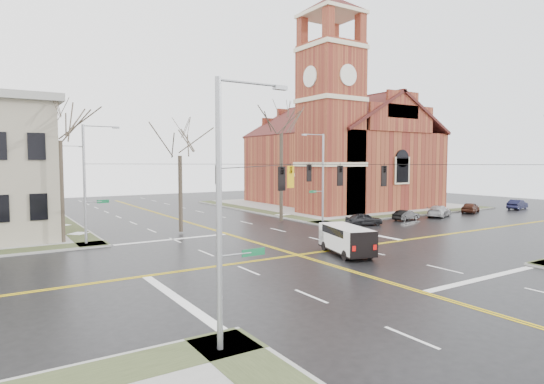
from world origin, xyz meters
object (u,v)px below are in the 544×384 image
church (337,146)px  signal_pole_ne (322,175)px  parked_car_c (439,211)px  tree_ne (281,128)px  parked_car_b (406,215)px  tree_nw_near (180,151)px  signal_pole_nw (87,180)px  signal_pole_sw (224,206)px  parked_car_a (364,219)px  cargo_van (345,238)px  parked_car_d (471,207)px  tree_nw_far (60,134)px  parked_car_e (517,204)px  streetlight_north_b (42,174)px  streetlight_north_a (63,179)px

church → signal_pole_ne: church is taller
parked_car_c → tree_ne: bearing=49.0°
parked_car_b → tree_nw_near: size_ratio=0.34×
tree_ne → signal_pole_nw: bearing=-171.9°
signal_pole_sw → tree_ne: size_ratio=0.66×
parked_car_a → cargo_van: bearing=145.4°
parked_car_d → tree_nw_far: tree_nw_far is taller
signal_pole_ne → tree_nw_far: tree_nw_far is taller
cargo_van → parked_car_e: cargo_van is taller
church → tree_ne: size_ratio=2.02×
streetlight_north_b → tree_ne: 39.02m
signal_pole_sw → streetlight_north_b: size_ratio=1.12×
streetlight_north_a → signal_pole_sw: bearing=-91.0°
signal_pole_nw → cargo_van: 19.67m
cargo_van → parked_car_d: size_ratio=1.39×
parked_car_e → tree_nw_far: tree_nw_far is taller
parked_car_c → parked_car_e: bearing=-114.8°
cargo_van → parked_car_a: (10.88, 9.39, -0.52)m
parked_car_c → parked_car_b: bearing=68.6°
parked_car_d → tree_nw_near: bearing=61.3°
streetlight_north_a → parked_car_c: size_ratio=1.77×
tree_nw_near → tree_ne: bearing=5.7°
tree_ne → church: bearing=32.4°
signal_pole_nw → streetlight_north_a: bearing=87.7°
streetlight_north_b → parked_car_b: bearing=-52.0°
streetlight_north_a → signal_pole_ne: bearing=-36.9°
streetlight_north_a → parked_car_b: streetlight_north_a is taller
signal_pole_sw → parked_car_d: 48.65m
parked_car_b → tree_nw_far: tree_nw_far is taller
parked_car_a → parked_car_d: bearing=-72.6°
parked_car_e → signal_pole_ne: bearing=72.9°
signal_pole_ne → cargo_van: signal_pole_ne is taller
parked_car_b → signal_pole_ne: bearing=65.6°
cargo_van → parked_car_b: size_ratio=1.60×
signal_pole_ne → parked_car_b: signal_pole_ne is taller
cargo_van → tree_ne: 18.77m
cargo_van → tree_nw_far: (-15.80, 14.67, 7.34)m
cargo_van → tree_ne: tree_ne is taller
signal_pole_nw → parked_car_a: 25.75m
signal_pole_nw → parked_car_c: 37.76m
tree_nw_near → signal_pole_nw: bearing=-168.6°
streetlight_north_a → tree_nw_near: (7.38, -14.88, 2.85)m
streetlight_north_b → parked_car_a: (24.46, -40.13, -3.84)m
cargo_van → parked_car_e: (38.52, 9.36, -0.50)m
parked_car_c → signal_pole_ne: bearing=55.3°
signal_pole_ne → tree_nw_near: tree_nw_near is taller
parked_car_d → parked_car_b: bearing=70.7°
parked_car_c → parked_car_d: parked_car_d is taller
parked_car_e → church: bearing=34.4°
cargo_van → parked_car_b: bearing=44.8°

